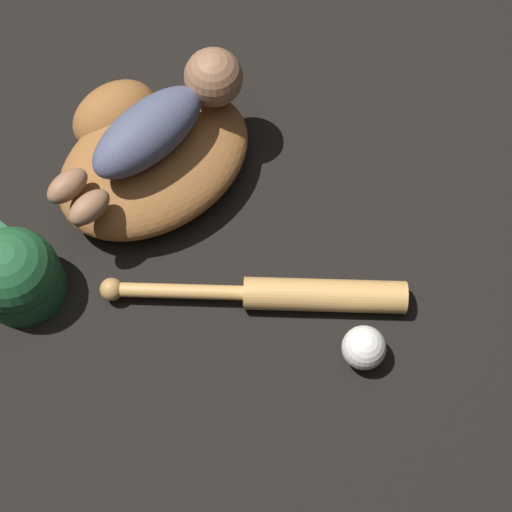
{
  "coord_description": "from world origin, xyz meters",
  "views": [
    {
      "loc": [
        -0.34,
        -0.66,
        1.33
      ],
      "look_at": [
        -0.01,
        -0.22,
        0.08
      ],
      "focal_mm": 60.0,
      "sensor_mm": 36.0,
      "label": 1
    }
  ],
  "objects": [
    {
      "name": "ground_plane",
      "position": [
        0.0,
        0.0,
        0.0
      ],
      "size": [
        6.0,
        6.0,
        0.0
      ],
      "primitive_type": "plane",
      "color": "black"
    },
    {
      "name": "baseball",
      "position": [
        0.04,
        -0.43,
        0.04
      ],
      "size": [
        0.07,
        0.07,
        0.07
      ],
      "color": "white",
      "rests_on": "ground"
    },
    {
      "name": "baseball_cap",
      "position": [
        -0.33,
        0.0,
        0.06
      ],
      "size": [
        0.16,
        0.22,
        0.14
      ],
      "color": "#1E562D",
      "rests_on": "ground"
    },
    {
      "name": "baby_figure",
      "position": [
        -0.0,
        0.04,
        0.15
      ],
      "size": [
        0.39,
        0.14,
        0.1
      ],
      "color": "#4C516B",
      "rests_on": "baseball_glove"
    },
    {
      "name": "baseball_glove",
      "position": [
        -0.03,
        0.06,
        0.05
      ],
      "size": [
        0.36,
        0.31,
        0.11
      ],
      "color": "#935B2D",
      "rests_on": "ground"
    },
    {
      "name": "baseball_bat",
      "position": [
        0.01,
        -0.29,
        0.03
      ],
      "size": [
        0.41,
        0.34,
        0.05
      ],
      "color": "tan",
      "rests_on": "ground"
    }
  ]
}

